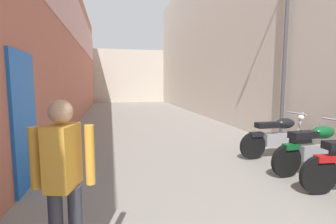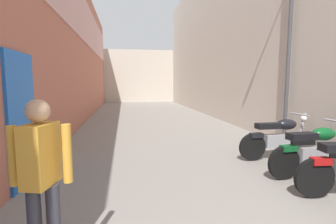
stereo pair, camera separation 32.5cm
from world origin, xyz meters
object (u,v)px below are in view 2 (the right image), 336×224
motorcycle_fifth (315,150)px  street_lamp (286,40)px  pedestrian_mid_alley (41,174)px  motorcycle_sixth (279,137)px

motorcycle_fifth → street_lamp: size_ratio=0.39×
pedestrian_mid_alley → street_lamp: street_lamp is taller
motorcycle_fifth → pedestrian_mid_alley: (-4.11, -1.69, 0.42)m
motorcycle_sixth → pedestrian_mid_alley: size_ratio=1.18×
motorcycle_sixth → pedestrian_mid_alley: bearing=-146.0°
motorcycle_sixth → motorcycle_fifth: bearing=-90.0°
pedestrian_mid_alley → street_lamp: bearing=37.8°
motorcycle_fifth → street_lamp: street_lamp is taller
motorcycle_sixth → street_lamp: street_lamp is taller
street_lamp → motorcycle_sixth: bearing=-126.3°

